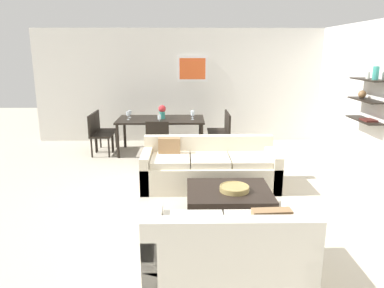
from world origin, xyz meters
The scene contains 19 objects.
ground_plane centered at (0.00, 0.00, 0.00)m, with size 18.00×18.00×0.00m, color #BCB29E.
back_wall_unit centered at (0.30, 3.53, 1.35)m, with size 8.40×0.09×2.70m.
right_wall_shelf_unit centered at (3.03, 0.61, 1.35)m, with size 0.34×8.20×2.70m.
sofa_beige centered at (0.11, 0.34, 0.29)m, with size 2.19×0.90×0.78m.
loveseat_white centered at (0.13, -2.17, 0.29)m, with size 1.57×0.90×0.78m.
coffee_table centered at (0.30, -0.82, 0.19)m, with size 1.11×0.92×0.38m.
decorative_bowl centered at (0.37, -0.86, 0.42)m, with size 0.39×0.39×0.07m.
dining_table centered at (-0.82, 2.43, 0.68)m, with size 1.87×1.00×0.75m.
dining_chair_left_near centered at (-2.16, 2.21, 0.50)m, with size 0.44×0.44×0.88m.
dining_chair_right_near centered at (0.52, 2.21, 0.50)m, with size 0.44×0.44×0.88m.
dining_chair_left_far centered at (-2.16, 2.66, 0.50)m, with size 0.44×0.44×0.88m.
dining_chair_foot centered at (-0.82, 1.53, 0.50)m, with size 0.44×0.44×0.88m.
dining_chair_right_far centered at (0.52, 2.66, 0.50)m, with size 0.44×0.44×0.88m.
wine_glass_left_far centered at (-1.51, 2.56, 0.86)m, with size 0.08×0.08×0.16m.
wine_glass_foot centered at (-0.82, 1.99, 0.86)m, with size 0.07×0.07×0.16m.
wine_glass_left_near centered at (-1.51, 2.31, 0.88)m, with size 0.07×0.07×0.18m.
wine_glass_right_near centered at (-0.13, 2.31, 0.88)m, with size 0.08×0.08×0.18m.
wine_glass_right_far centered at (-0.13, 2.56, 0.86)m, with size 0.08×0.08×0.16m.
centerpiece_vase centered at (-0.78, 2.44, 0.92)m, with size 0.16×0.16×0.30m.
Camera 1 is at (-0.26, -5.34, 2.17)m, focal length 33.96 mm.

